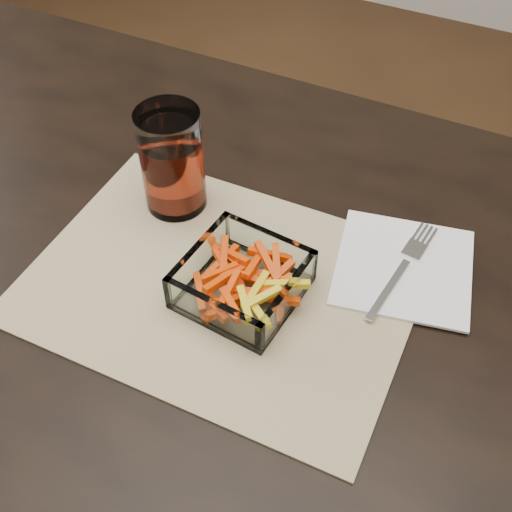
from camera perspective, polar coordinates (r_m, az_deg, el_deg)
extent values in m
cube|color=black|center=(0.78, -2.77, -3.77)|extent=(1.60, 0.90, 0.03)
cylinder|color=black|center=(1.59, -19.34, 6.50)|extent=(0.06, 0.06, 0.72)
cube|color=tan|center=(0.77, -3.14, -2.48)|extent=(0.46, 0.34, 0.00)
cube|color=white|center=(0.75, -1.22, -3.12)|extent=(0.14, 0.14, 0.01)
cube|color=white|center=(0.77, 1.11, 0.82)|extent=(0.13, 0.02, 0.05)
cube|color=white|center=(0.71, -3.83, -5.27)|extent=(0.13, 0.02, 0.05)
cube|color=white|center=(0.76, -5.07, -0.29)|extent=(0.02, 0.13, 0.05)
cube|color=white|center=(0.72, 2.81, -3.98)|extent=(0.02, 0.13, 0.05)
cylinder|color=white|center=(0.82, -7.48, 8.41)|extent=(0.08, 0.08, 0.14)
cylinder|color=#A62B17|center=(0.83, -7.37, 7.57)|extent=(0.07, 0.07, 0.09)
cube|color=white|center=(0.80, 13.00, -0.96)|extent=(0.19, 0.19, 0.00)
cube|color=silver|center=(0.77, 11.68, -2.92)|extent=(0.02, 0.11, 0.00)
cube|color=silver|center=(0.82, 13.90, 0.56)|extent=(0.03, 0.03, 0.00)
cube|color=silver|center=(0.84, 14.17, 2.17)|extent=(0.01, 0.03, 0.00)
cube|color=silver|center=(0.84, 14.56, 2.00)|extent=(0.01, 0.03, 0.00)
cube|color=silver|center=(0.84, 14.96, 1.82)|extent=(0.01, 0.03, 0.00)
cube|color=silver|center=(0.84, 15.35, 1.65)|extent=(0.01, 0.03, 0.00)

